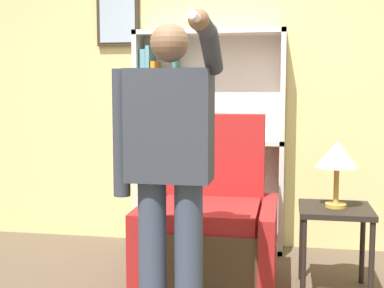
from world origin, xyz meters
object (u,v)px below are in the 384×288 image
(bookcase, at_px, (189,147))
(armchair, at_px, (210,232))
(side_table, at_px, (335,221))
(table_lamp, at_px, (337,156))
(person_standing, at_px, (169,166))

(bookcase, relative_size, armchair, 1.56)
(bookcase, xyz_separation_m, side_table, (1.16, -0.87, -0.38))
(bookcase, bearing_deg, table_lamp, -36.93)
(table_lamp, bearing_deg, person_standing, -134.59)
(bookcase, distance_m, armchair, 1.04)
(armchair, relative_size, person_standing, 0.69)
(table_lamp, bearing_deg, armchair, 178.88)
(bookcase, xyz_separation_m, armchair, (0.31, -0.85, -0.50))
(bookcase, bearing_deg, side_table, -36.93)
(bookcase, height_order, armchair, bookcase)
(bookcase, relative_size, table_lamp, 4.16)
(armchair, bearing_deg, person_standing, -94.61)
(side_table, bearing_deg, armchair, 178.88)
(person_standing, height_order, side_table, person_standing)
(bookcase, xyz_separation_m, person_standing, (0.23, -1.81, 0.11))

